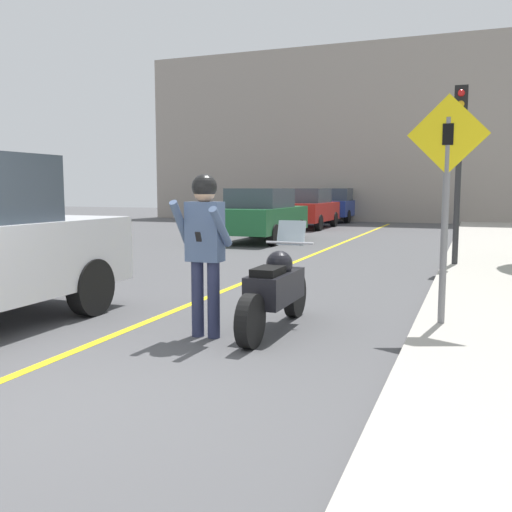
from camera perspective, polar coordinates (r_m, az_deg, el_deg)
The scene contains 10 objects.
ground_plane at distance 4.97m, azimuth -21.81°, elevation -13.49°, with size 80.00×80.00×0.00m, color #4C4C4F.
road_center_line at distance 10.27m, azimuth -1.09°, elevation -2.62°, with size 0.12×36.00×0.01m.
building_backdrop at distance 29.69m, azimuth 15.09°, elevation 11.84°, with size 28.00×1.20×8.84m.
motorcycle at distance 6.74m, azimuth 1.96°, elevation -3.38°, with size 0.62×2.17×1.28m.
person_biker at distance 6.37m, azimuth -5.16°, elevation 1.92°, with size 0.59×0.49×1.84m.
crossing_sign at distance 6.93m, azimuth 18.48°, elevation 6.53°, with size 0.91×0.08×2.64m.
traffic_light at distance 12.59m, azimuth 19.69°, elevation 10.76°, with size 0.26×0.30×3.64m.
parked_car_green at distance 18.14m, azimuth 0.59°, elevation 4.17°, with size 1.88×4.20×1.68m.
parked_car_red at distance 24.31m, azimuth 5.18°, elevation 4.81°, with size 1.88×4.20×1.68m.
parked_car_blue at distance 29.38m, azimuth 8.06°, elevation 5.10°, with size 1.88×4.20×1.68m.
Camera 1 is at (3.23, -3.38, 1.68)m, focal length 40.00 mm.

